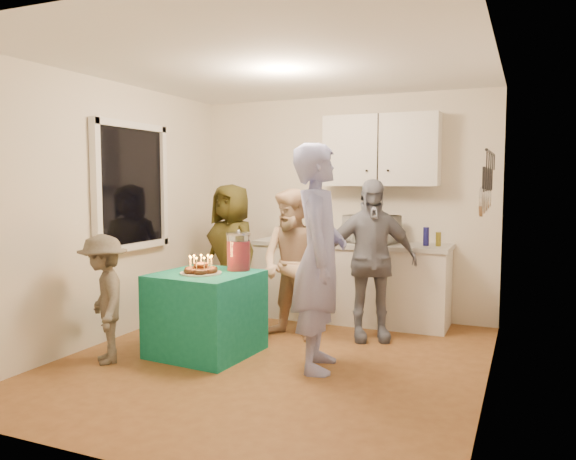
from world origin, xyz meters
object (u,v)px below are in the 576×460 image
at_px(counter, 350,283).
at_px(child_near_left, 104,299).
at_px(woman_back_left, 231,253).
at_px(woman_back_right, 370,260).
at_px(party_table, 206,313).
at_px(man_birthday, 319,257).
at_px(punch_jar, 239,253).
at_px(woman_back_center, 294,265).
at_px(microwave, 371,229).

distance_m(counter, child_near_left, 2.79).
distance_m(woman_back_left, woman_back_right, 1.65).
bearing_deg(party_table, man_birthday, 1.37).
xyz_separation_m(punch_jar, child_near_left, (-0.90, -0.83, -0.36)).
distance_m(woman_back_right, child_near_left, 2.56).
bearing_deg(woman_back_left, punch_jar, -39.00).
bearing_deg(child_near_left, woman_back_right, 82.08).
distance_m(woman_back_center, woman_back_right, 0.77).
distance_m(man_birthday, woman_back_center, 0.94).
relative_size(woman_back_right, child_near_left, 1.43).
xyz_separation_m(woman_back_left, woman_back_center, (0.94, -0.40, -0.02)).
height_order(counter, woman_back_left, woman_back_left).
relative_size(punch_jar, child_near_left, 0.30).
relative_size(counter, woman_back_right, 1.35).
distance_m(counter, microwave, 0.68).
relative_size(party_table, punch_jar, 2.50).
height_order(party_table, man_birthday, man_birthday).
relative_size(punch_jar, woman_back_center, 0.22).
distance_m(counter, woman_back_center, 1.07).
bearing_deg(punch_jar, woman_back_right, 37.10).
bearing_deg(party_table, woman_back_center, 53.32).
height_order(man_birthday, woman_back_left, man_birthday).
relative_size(man_birthday, woman_back_center, 1.26).
distance_m(counter, man_birthday, 1.80).
height_order(party_table, woman_back_left, woman_back_left).
height_order(punch_jar, woman_back_right, woman_back_right).
xyz_separation_m(man_birthday, woman_back_left, (-1.48, 1.14, -0.18)).
relative_size(microwave, man_birthday, 0.29).
distance_m(punch_jar, man_birthday, 0.93).
bearing_deg(counter, party_table, -116.64).
xyz_separation_m(punch_jar, woman_back_left, (-0.59, 0.91, -0.14)).
distance_m(counter, woman_back_right, 0.88).
bearing_deg(woman_back_left, child_near_left, -82.00).
bearing_deg(man_birthday, microwave, -14.60).
relative_size(party_table, woman_back_right, 0.52).
height_order(woman_back_left, child_near_left, woman_back_left).
xyz_separation_m(woman_back_center, woman_back_right, (0.71, 0.29, 0.05)).
relative_size(man_birthday, woman_back_left, 1.22).
relative_size(man_birthday, child_near_left, 1.68).
bearing_deg(child_near_left, counter, 98.33).
height_order(man_birthday, child_near_left, man_birthday).
xyz_separation_m(woman_back_center, child_near_left, (-1.26, -1.34, -0.19)).
relative_size(party_table, man_birthday, 0.44).
bearing_deg(punch_jar, microwave, 58.77).
bearing_deg(man_birthday, woman_back_center, 21.66).
xyz_separation_m(punch_jar, woman_back_right, (1.06, 0.80, -0.12)).
bearing_deg(party_table, punch_jar, 49.98).
bearing_deg(child_near_left, party_table, 82.16).
distance_m(woman_back_left, woman_back_center, 1.03).
relative_size(counter, microwave, 3.90).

